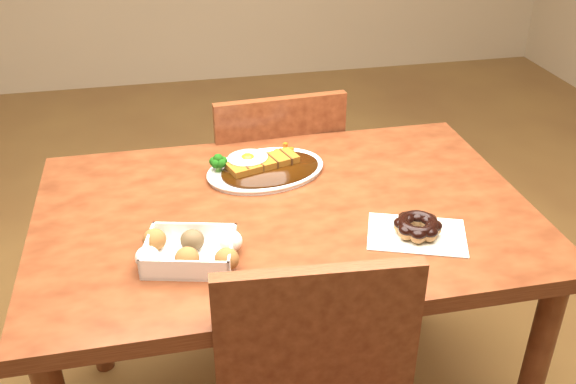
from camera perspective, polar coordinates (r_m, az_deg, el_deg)
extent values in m
cube|color=#451C0D|center=(1.58, -0.30, -2.06)|extent=(1.20, 0.80, 0.04)
cylinder|color=#451C0D|center=(2.06, -17.26, -7.53)|extent=(0.06, 0.06, 0.71)
cylinder|color=#451C0D|center=(2.20, 11.83, -4.12)|extent=(0.06, 0.06, 0.71)
cube|color=#451C0D|center=(2.24, -1.84, -0.39)|extent=(0.45, 0.45, 0.04)
cylinder|color=#451C0D|center=(2.54, 1.05, -2.37)|extent=(0.04, 0.04, 0.41)
cylinder|color=#451C0D|center=(2.48, -6.52, -3.49)|extent=(0.04, 0.04, 0.41)
cylinder|color=#451C0D|center=(2.27, 3.49, -6.80)|extent=(0.04, 0.04, 0.41)
cylinder|color=#451C0D|center=(2.21, -5.00, -8.21)|extent=(0.04, 0.04, 0.41)
cube|color=#451C0D|center=(1.97, -0.61, 2.93)|extent=(0.40, 0.05, 0.40)
cube|color=#451C0D|center=(1.29, 2.60, -13.97)|extent=(0.40, 0.06, 0.40)
ellipsoid|color=white|center=(1.72, -1.99, 1.92)|extent=(0.36, 0.29, 0.01)
ellipsoid|color=black|center=(1.70, -1.59, 2.02)|extent=(0.30, 0.24, 0.01)
cube|color=#6B380C|center=(1.71, -2.25, 2.56)|extent=(0.20, 0.12, 0.02)
ellipsoid|color=white|center=(1.71, -3.60, 3.05)|extent=(0.13, 0.12, 0.01)
ellipsoid|color=#FFB214|center=(1.71, -3.60, 3.09)|extent=(0.04, 0.04, 0.02)
cube|color=white|center=(1.39, -8.71, -5.20)|extent=(0.22, 0.19, 0.05)
ellipsoid|color=beige|center=(1.38, -12.38, -5.70)|extent=(0.05, 0.05, 0.05)
ellipsoid|color=brown|center=(1.36, -8.96, -5.84)|extent=(0.05, 0.05, 0.05)
ellipsoid|color=brown|center=(1.35, -5.46, -5.96)|extent=(0.05, 0.05, 0.05)
ellipsoid|color=brown|center=(1.43, -11.79, -4.15)|extent=(0.05, 0.05, 0.05)
ellipsoid|color=black|center=(1.41, -8.50, -4.26)|extent=(0.05, 0.05, 0.05)
ellipsoid|color=beige|center=(1.40, -5.14, -4.36)|extent=(0.05, 0.05, 0.05)
cube|color=silver|center=(1.49, 11.36, -3.71)|extent=(0.26, 0.22, 0.00)
torus|color=olive|center=(1.48, 11.43, -3.09)|extent=(0.14, 0.14, 0.04)
torus|color=black|center=(1.48, 11.47, -2.78)|extent=(0.12, 0.12, 0.02)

